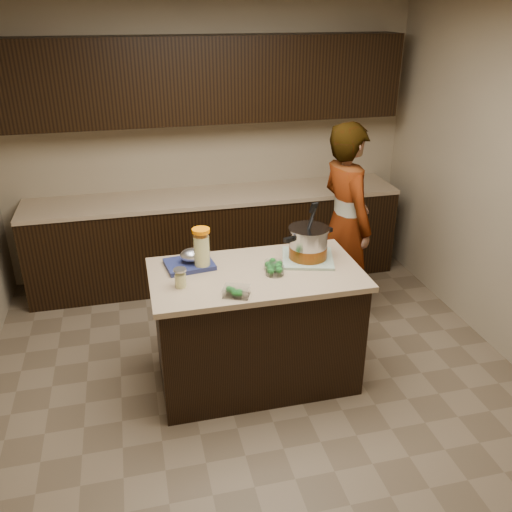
{
  "coord_description": "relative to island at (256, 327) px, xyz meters",
  "views": [
    {
      "loc": [
        -0.78,
        -3.24,
        2.59
      ],
      "look_at": [
        0.0,
        0.0,
        1.02
      ],
      "focal_mm": 38.0,
      "sensor_mm": 36.0,
      "label": 1
    }
  ],
  "objects": [
    {
      "name": "person",
      "position": [
        0.98,
        0.78,
        0.41
      ],
      "size": [
        0.51,
        0.69,
        1.73
      ],
      "primitive_type": "imported",
      "rotation": [
        0.0,
        0.0,
        1.73
      ],
      "color": "gray",
      "rests_on": "ground"
    },
    {
      "name": "broccoli_tub_right",
      "position": [
        0.11,
        -0.07,
        0.48
      ],
      "size": [
        0.16,
        0.16,
        0.06
      ],
      "rotation": [
        0.0,
        0.0,
        0.31
      ],
      "color": "silver",
      "rests_on": "island"
    },
    {
      "name": "island",
      "position": [
        0.0,
        0.0,
        0.0
      ],
      "size": [
        1.46,
        0.81,
        0.9
      ],
      "color": "black",
      "rests_on": "ground"
    },
    {
      "name": "stock_pot",
      "position": [
        0.41,
        0.1,
        0.56
      ],
      "size": [
        0.4,
        0.36,
        0.41
      ],
      "rotation": [
        0.0,
        0.0,
        0.3
      ],
      "color": "#B7B7BC",
      "rests_on": "dish_towel"
    },
    {
      "name": "room_shell",
      "position": [
        0.0,
        0.0,
        1.26
      ],
      "size": [
        4.04,
        4.04,
        2.72
      ],
      "color": "tan",
      "rests_on": "ground"
    },
    {
      "name": "lemonade_pitcher",
      "position": [
        -0.35,
        0.13,
        0.59
      ],
      "size": [
        0.14,
        0.14,
        0.3
      ],
      "rotation": [
        0.0,
        0.0,
        0.19
      ],
      "color": "#DAD585",
      "rests_on": "island"
    },
    {
      "name": "back_cabinets",
      "position": [
        0.0,
        1.74,
        0.49
      ],
      "size": [
        3.6,
        0.63,
        2.33
      ],
      "color": "black",
      "rests_on": "ground"
    },
    {
      "name": "ground_plane",
      "position": [
        0.0,
        0.0,
        -0.45
      ],
      "size": [
        4.0,
        4.0,
        0.0
      ],
      "primitive_type": "plane",
      "color": "brown",
      "rests_on": "ground"
    },
    {
      "name": "mason_jar",
      "position": [
        -0.53,
        -0.09,
        0.51
      ],
      "size": [
        0.09,
        0.09,
        0.14
      ],
      "rotation": [
        0.0,
        0.0,
        0.07
      ],
      "color": "#DAD585",
      "rests_on": "island"
    },
    {
      "name": "broccoli_tub_rect",
      "position": [
        -0.2,
        -0.29,
        0.47
      ],
      "size": [
        0.2,
        0.17,
        0.06
      ],
      "rotation": [
        0.0,
        0.0,
        -0.39
      ],
      "color": "silver",
      "rests_on": "island"
    },
    {
      "name": "blue_tray",
      "position": [
        -0.43,
        0.19,
        0.49
      ],
      "size": [
        0.36,
        0.3,
        0.12
      ],
      "rotation": [
        0.0,
        0.0,
        0.13
      ],
      "color": "navy",
      "rests_on": "island"
    },
    {
      "name": "dish_towel",
      "position": [
        0.41,
        0.1,
        0.46
      ],
      "size": [
        0.45,
        0.45,
        0.02
      ],
      "primitive_type": "cube",
      "rotation": [
        0.0,
        0.0,
        -0.28
      ],
      "color": "#588360",
      "rests_on": "island"
    },
    {
      "name": "broccoli_tub_left",
      "position": [
        0.13,
        0.01,
        0.48
      ],
      "size": [
        0.17,
        0.17,
        0.06
      ],
      "rotation": [
        0.0,
        0.0,
        -0.4
      ],
      "color": "silver",
      "rests_on": "island"
    }
  ]
}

